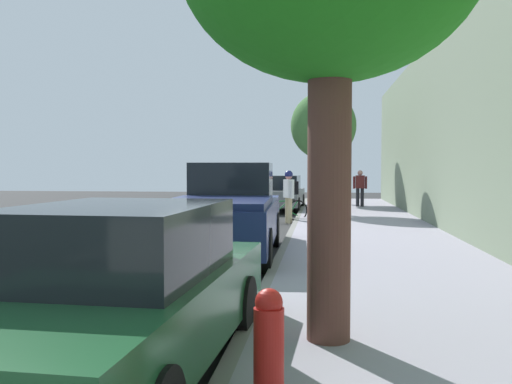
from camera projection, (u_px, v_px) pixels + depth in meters
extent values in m
plane|color=#2C2C2C|center=(214.00, 245.00, 12.94)|extent=(57.13, 57.13, 0.00)
cube|color=#9993A2|center=(377.00, 245.00, 12.48)|extent=(4.00, 35.71, 0.14)
cube|color=gray|center=(287.00, 243.00, 12.73)|extent=(0.16, 35.71, 0.14)
cube|color=white|center=(88.00, 243.00, 13.36)|extent=(0.14, 2.20, 0.01)
cube|color=white|center=(143.00, 225.00, 17.53)|extent=(0.14, 2.20, 0.01)
cube|color=white|center=(177.00, 214.00, 21.69)|extent=(0.14, 2.20, 0.01)
cube|color=white|center=(200.00, 207.00, 25.86)|extent=(0.14, 2.20, 0.01)
cube|color=white|center=(217.00, 201.00, 30.03)|extent=(0.14, 2.20, 0.01)
cube|color=white|center=(225.00, 245.00, 12.91)|extent=(0.12, 35.71, 0.01)
cube|color=gray|center=(481.00, 122.00, 12.09)|extent=(0.50, 35.71, 5.74)
cube|color=#1E512D|center=(120.00, 311.00, 4.70)|extent=(1.98, 4.48, 0.64)
cube|color=black|center=(119.00, 240.00, 4.67)|extent=(1.65, 2.18, 0.60)
cylinder|color=black|center=(242.00, 306.00, 5.91)|extent=(0.25, 0.67, 0.66)
cylinder|color=black|center=(103.00, 300.00, 6.19)|extent=(0.25, 0.67, 0.66)
cube|color=navy|center=(227.00, 221.00, 11.13)|extent=(2.17, 5.37, 0.80)
cube|color=black|center=(232.00, 181.00, 12.02)|extent=(1.78, 1.57, 0.80)
cube|color=navy|center=(218.00, 202.00, 9.92)|extent=(1.97, 2.72, 0.12)
cylinder|color=black|center=(274.00, 229.00, 12.71)|extent=(0.25, 0.81, 0.80)
cylinder|color=black|center=(198.00, 229.00, 12.85)|extent=(0.25, 0.81, 0.80)
cylinder|color=black|center=(265.00, 251.00, 9.44)|extent=(0.25, 0.81, 0.80)
cylinder|color=black|center=(164.00, 249.00, 9.58)|extent=(0.25, 0.81, 0.80)
cube|color=slate|center=(281.00, 197.00, 23.31)|extent=(1.91, 4.46, 0.64)
cube|color=black|center=(281.00, 182.00, 23.28)|extent=(1.62, 2.15, 0.60)
cylinder|color=black|center=(302.00, 201.00, 24.54)|extent=(0.24, 0.67, 0.66)
cylinder|color=black|center=(266.00, 201.00, 24.79)|extent=(0.24, 0.67, 0.66)
cylinder|color=black|center=(297.00, 206.00, 21.85)|extent=(0.24, 0.67, 0.66)
cylinder|color=black|center=(257.00, 205.00, 22.10)|extent=(0.24, 0.67, 0.66)
torus|color=black|center=(269.00, 212.00, 18.33)|extent=(0.68, 0.37, 0.74)
torus|color=black|center=(298.00, 211.00, 18.68)|extent=(0.68, 0.37, 0.74)
cylinder|color=#197233|center=(280.00, 208.00, 18.46)|extent=(0.60, 0.32, 0.55)
cylinder|color=#197233|center=(290.00, 208.00, 18.58)|extent=(0.14, 0.09, 0.51)
cylinder|color=#197233|center=(281.00, 201.00, 18.46)|extent=(0.67, 0.36, 0.05)
cylinder|color=#197233|center=(293.00, 213.00, 18.63)|extent=(0.33, 0.19, 0.20)
cylinder|color=#197233|center=(294.00, 206.00, 18.63)|extent=(0.25, 0.15, 0.35)
cylinder|color=#197233|center=(270.00, 206.00, 18.34)|extent=(0.12, 0.08, 0.36)
cube|color=black|center=(291.00, 200.00, 18.58)|extent=(0.26, 0.20, 0.05)
cylinder|color=black|center=(272.00, 199.00, 18.34)|extent=(0.23, 0.42, 0.03)
cylinder|color=#C6B284|center=(287.00, 210.00, 18.13)|extent=(0.15, 0.15, 0.86)
cylinder|color=#C6B284|center=(290.00, 211.00, 17.94)|extent=(0.15, 0.15, 0.86)
cube|color=white|center=(289.00, 189.00, 18.00)|extent=(0.38, 0.44, 0.61)
cylinder|color=white|center=(285.00, 189.00, 18.24)|extent=(0.10, 0.10, 0.58)
cylinder|color=white|center=(292.00, 190.00, 17.76)|extent=(0.10, 0.10, 0.58)
sphere|color=tan|center=(289.00, 176.00, 17.98)|extent=(0.24, 0.24, 0.24)
sphere|color=navy|center=(289.00, 174.00, 17.98)|extent=(0.27, 0.27, 0.27)
cube|color=black|center=(294.00, 188.00, 18.07)|extent=(0.30, 0.35, 0.44)
cylinder|color=brown|center=(329.00, 193.00, 5.29)|extent=(0.43, 0.43, 2.90)
cylinder|color=brown|center=(323.00, 178.00, 20.60)|extent=(0.29, 0.29, 2.62)
ellipsoid|color=#417137|center=(323.00, 126.00, 20.51)|extent=(2.47, 2.47, 2.54)
cylinder|color=#484932|center=(323.00, 167.00, 26.83)|extent=(0.41, 0.41, 3.46)
ellipsoid|color=#2F7E25|center=(323.00, 117.00, 26.72)|extent=(2.78, 2.78, 2.13)
cylinder|color=black|center=(358.00, 197.00, 23.91)|extent=(0.15, 0.15, 0.80)
cylinder|color=black|center=(362.00, 197.00, 23.90)|extent=(0.15, 0.15, 0.80)
cube|color=#591E1E|center=(360.00, 182.00, 23.88)|extent=(0.39, 0.24, 0.57)
cylinder|color=#591E1E|center=(354.00, 183.00, 23.90)|extent=(0.10, 0.10, 0.54)
cylinder|color=#591E1E|center=(366.00, 183.00, 23.86)|extent=(0.10, 0.10, 0.54)
sphere|color=tan|center=(360.00, 173.00, 23.86)|extent=(0.23, 0.23, 0.23)
cylinder|color=red|center=(269.00, 357.00, 3.86)|extent=(0.22, 0.22, 0.70)
sphere|color=red|center=(269.00, 302.00, 3.84)|extent=(0.20, 0.20, 0.20)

